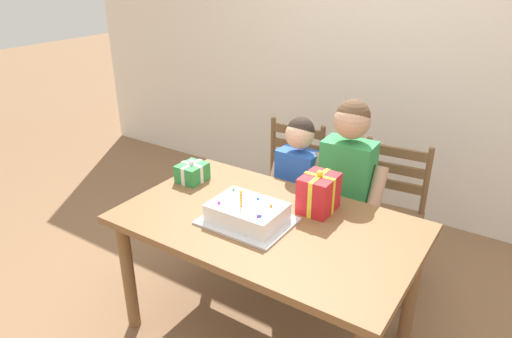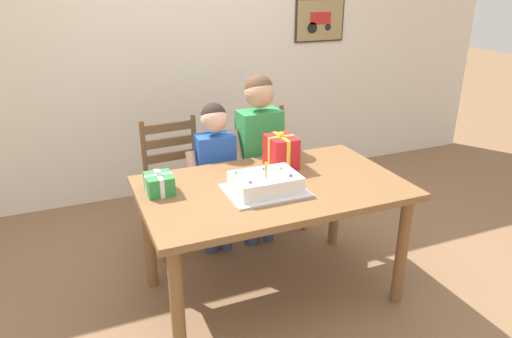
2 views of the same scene
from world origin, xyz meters
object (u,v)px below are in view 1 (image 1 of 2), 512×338
Objects in this scene: dining_table at (267,236)px; child_older at (347,181)px; child_younger at (298,183)px; chair_left at (287,188)px; gift_box_red_large at (319,193)px; chair_right at (386,217)px; gift_box_beside_cake at (192,172)px; birthday_cake at (247,214)px.

child_older is (0.17, 0.60, 0.12)m from dining_table.
chair_left is at bearing 131.12° from child_younger.
chair_right is at bearing 72.39° from gift_box_red_large.
chair_left reaches higher than gift_box_beside_cake.
gift_box_red_large is (0.16, 0.24, 0.19)m from dining_table.
chair_right is at bearing 64.60° from birthday_cake.
chair_left is 0.73× the size of child_older.
gift_box_beside_cake is at bearing -150.28° from child_older.
gift_box_red_large is 0.79m from gift_box_beside_cake.
birthday_cake reaches higher than chair_left.
chair_left is (-0.36, 0.84, -0.18)m from dining_table.
child_older is (0.54, -0.24, 0.30)m from chair_left.
child_older is 0.34m from child_younger.
child_younger reaches higher than chair_left.
gift_box_red_large is 0.51m from child_younger.
dining_table is at bearing -75.86° from child_younger.
chair_right is at bearing 52.82° from child_older.
chair_right is (0.19, 0.61, -0.37)m from gift_box_red_large.
birthday_cake is 0.48× the size of chair_left.
chair_right is 0.73× the size of child_older.
child_older is at bearing -24.53° from chair_left.
chair_left is (-0.53, 0.61, -0.37)m from gift_box_red_large.
gift_box_beside_cake is at bearing 158.43° from birthday_cake.
dining_table is 1.38× the size of child_younger.
gift_box_red_large is 0.74m from chair_right.
chair_right reaches higher than dining_table.
dining_table is at bearing -66.65° from chair_left.
chair_left reaches higher than dining_table.
dining_table is at bearing -124.76° from gift_box_red_large.
dining_table is 0.94m from chair_left.
gift_box_beside_cake is 0.91m from child_older.
birthday_cake is 0.68m from child_younger.
birthday_cake is 1.01m from chair_left.
chair_right is (0.98, 0.70, -0.33)m from gift_box_beside_cake.
gift_box_red_large is 0.21× the size of child_younger.
birthday_cake is 0.40× the size of child_younger.
gift_box_red_large reaches higher than dining_table.
dining_table is 0.63m from child_older.
birthday_cake reaches higher than chair_right.
gift_box_red_large reaches higher than chair_left.
dining_table is 1.64× the size of chair_left.
gift_box_red_large reaches higher than gift_box_beside_cake.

